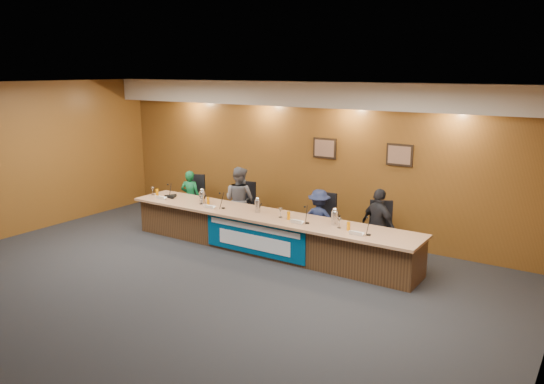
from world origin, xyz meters
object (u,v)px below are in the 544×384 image
at_px(panelist_a, 190,197).
at_px(panelist_b, 240,200).
at_px(dais_body, 266,234).
at_px(office_chair_b, 242,210).
at_px(carafe_right, 335,218).
at_px(office_chair_d, 380,235).
at_px(speakerphone, 171,196).
at_px(banner, 254,238).
at_px(panelist_c, 319,220).
at_px(panelist_d, 378,225).
at_px(office_chair_a, 194,202).
at_px(office_chair_c, 321,224).
at_px(carafe_left, 202,197).
at_px(carafe_mid, 258,206).

distance_m(panelist_a, panelist_b, 1.40).
relative_size(dais_body, office_chair_b, 12.50).
bearing_deg(carafe_right, office_chair_b, 164.52).
xyz_separation_m(office_chair_d, speakerphone, (-4.45, -0.79, 0.30)).
bearing_deg(banner, carafe_right, 18.33).
relative_size(dais_body, panelist_c, 5.03).
relative_size(dais_body, panelist_d, 4.41).
height_order(office_chair_a, office_chair_c, same).
height_order(carafe_left, carafe_right, carafe_right).
bearing_deg(dais_body, panelist_b, 149.65).
distance_m(banner, carafe_left, 1.68).
bearing_deg(carafe_mid, panelist_d, 17.09).
distance_m(banner, panelist_d, 2.29).
distance_m(carafe_left, carafe_right, 2.98).
bearing_deg(office_chair_a, panelist_a, -112.38).
relative_size(panelist_c, speakerphone, 3.73).
distance_m(office_chair_d, carafe_mid, 2.36).
xyz_separation_m(dais_body, office_chair_d, (2.00, 0.76, 0.13)).
bearing_deg(office_chair_a, office_chair_b, -22.38).
relative_size(carafe_mid, carafe_right, 1.00).
height_order(office_chair_d, carafe_right, carafe_right).
bearing_deg(office_chair_a, panelist_b, -26.48).
distance_m(panelist_c, office_chair_b, 1.92).
height_order(office_chair_d, speakerphone, speakerphone).
xyz_separation_m(office_chair_c, speakerphone, (-3.22, -0.79, 0.30)).
height_order(office_chair_b, office_chair_c, same).
bearing_deg(banner, carafe_left, 166.43).
height_order(banner, panelist_c, panelist_c).
relative_size(banner, panelist_b, 1.52).
xyz_separation_m(office_chair_b, carafe_mid, (0.94, -0.78, 0.39)).
distance_m(panelist_a, office_chair_c, 3.31).
distance_m(panelist_a, speakerphone, 0.72).
height_order(panelist_a, office_chair_a, panelist_a).
relative_size(panelist_d, office_chair_a, 2.83).
bearing_deg(office_chair_a, carafe_right, -32.54).
bearing_deg(carafe_right, speakerphone, -178.76).
height_order(office_chair_a, carafe_right, carafe_right).
relative_size(panelist_d, speakerphone, 4.25).
distance_m(carafe_mid, speakerphone, 2.25).
height_order(panelist_c, carafe_mid, panelist_c).
bearing_deg(panelist_c, office_chair_c, -102.83).
xyz_separation_m(banner, carafe_mid, (-0.20, 0.40, 0.49)).
relative_size(office_chair_b, carafe_right, 1.95).
bearing_deg(speakerphone, office_chair_d, 10.10).
xyz_separation_m(panelist_a, carafe_left, (0.97, -0.70, 0.26)).
distance_m(panelist_b, carafe_mid, 1.17).
bearing_deg(office_chair_c, dais_body, -136.77).
xyz_separation_m(office_chair_c, carafe_right, (0.64, -0.71, 0.39)).
distance_m(panelist_b, carafe_right, 2.63).
bearing_deg(office_chair_d, office_chair_b, 157.97).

